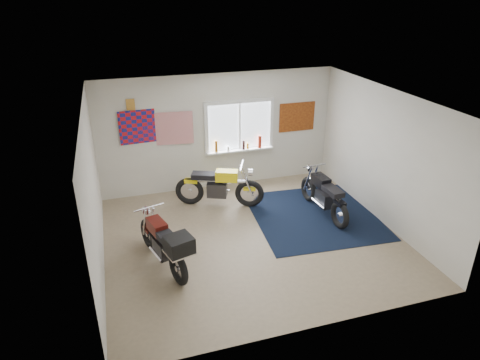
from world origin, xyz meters
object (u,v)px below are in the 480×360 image
object	(u,v)px
yellow_triumph	(219,187)
black_chrome_bike	(324,196)
navy_rug	(314,216)
maroon_tourer	(165,244)

from	to	relation	value
yellow_triumph	black_chrome_bike	size ratio (longest dim) A/B	1.01
navy_rug	black_chrome_bike	bearing A→B (deg)	14.48
navy_rug	maroon_tourer	bearing A→B (deg)	-164.33
yellow_triumph	black_chrome_bike	distance (m)	2.26
navy_rug	maroon_tourer	xyz separation A→B (m)	(-3.24, -0.91, 0.48)
yellow_triumph	maroon_tourer	size ratio (longest dim) A/B	1.02
navy_rug	yellow_triumph	world-z (taller)	yellow_triumph
black_chrome_bike	yellow_triumph	bearing A→B (deg)	59.54
navy_rug	black_chrome_bike	distance (m)	0.46
yellow_triumph	maroon_tourer	distance (m)	2.45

